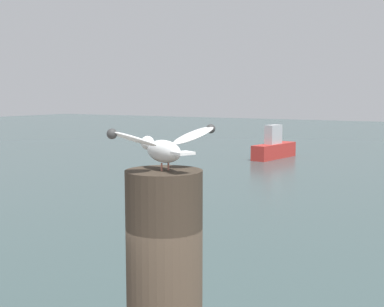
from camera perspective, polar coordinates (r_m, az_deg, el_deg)
mooring_post at (r=2.41m, az=-3.09°, el=-15.50°), size 0.35×0.35×1.15m
seagull at (r=2.25m, az=-3.26°, el=0.90°), size 0.38×0.54×0.20m
boat_red at (r=25.41m, az=9.38°, el=0.65°), size 1.21×3.72×1.64m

